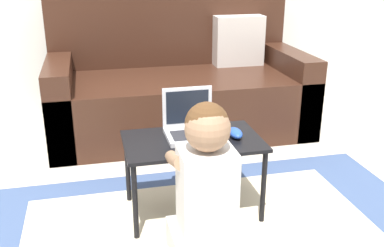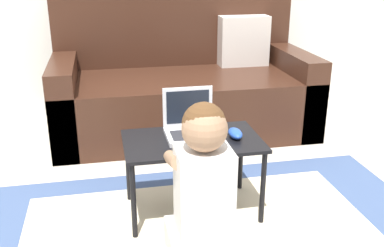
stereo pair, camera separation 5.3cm
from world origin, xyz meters
TOP-DOWN VIEW (x-y plane):
  - ground_plane at (0.00, 0.00)m, footprint 16.00×16.00m
  - area_rug at (-0.02, 0.00)m, footprint 2.19×1.26m
  - couch at (0.15, 1.35)m, footprint 1.74×0.90m
  - laptop_desk at (-0.02, 0.19)m, footprint 0.63×0.38m
  - laptop at (-0.01, 0.24)m, footprint 0.24×0.21m
  - computer_mouse at (0.18, 0.17)m, footprint 0.06×0.12m
  - person_seated at (-0.05, -0.17)m, footprint 0.29×0.36m

SIDE VIEW (x-z plane):
  - ground_plane at x=0.00m, z-range 0.00..0.00m
  - area_rug at x=-0.02m, z-range 0.00..0.01m
  - couch at x=0.15m, z-range -0.16..0.76m
  - person_seated at x=-0.05m, z-range -0.02..0.66m
  - laptop_desk at x=-0.02m, z-range 0.15..0.53m
  - computer_mouse at x=0.18m, z-range 0.38..0.42m
  - laptop at x=-0.01m, z-range 0.31..0.53m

